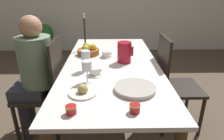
# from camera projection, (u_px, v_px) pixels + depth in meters

# --- Properties ---
(ground_plane) EXTENTS (20.00, 20.00, 0.00)m
(ground_plane) POSITION_uv_depth(u_px,v_px,m) (112.00, 126.00, 2.18)
(ground_plane) COLOR brown
(dining_table) EXTENTS (0.88, 1.88, 0.74)m
(dining_table) POSITION_uv_depth(u_px,v_px,m) (111.00, 73.00, 1.93)
(dining_table) COLOR silver
(dining_table) RESTS_ON ground_plane
(chair_person_side) EXTENTS (0.42, 0.42, 0.98)m
(chair_person_side) POSITION_uv_depth(u_px,v_px,m) (47.00, 88.00, 1.90)
(chair_person_side) COLOR black
(chair_person_side) RESTS_ON ground_plane
(chair_opposite) EXTENTS (0.42, 0.42, 0.98)m
(chair_opposite) POSITION_uv_depth(u_px,v_px,m) (173.00, 82.00, 2.02)
(chair_opposite) COLOR black
(chair_opposite) RESTS_ON ground_plane
(person_seated) EXTENTS (0.39, 0.41, 1.20)m
(person_seated) POSITION_uv_depth(u_px,v_px,m) (34.00, 69.00, 1.82)
(person_seated) COLOR #33333D
(person_seated) RESTS_ON ground_plane
(red_pitcher) EXTENTS (0.16, 0.13, 0.20)m
(red_pitcher) POSITION_uv_depth(u_px,v_px,m) (124.00, 52.00, 1.89)
(red_pitcher) COLOR #A31423
(red_pitcher) RESTS_ON dining_table
(wine_glass_water) EXTENTS (0.07, 0.07, 0.18)m
(wine_glass_water) POSITION_uv_depth(u_px,v_px,m) (85.00, 56.00, 1.69)
(wine_glass_water) COLOR white
(wine_glass_water) RESTS_ON dining_table
(wine_glass_juice) EXTENTS (0.07, 0.07, 0.17)m
(wine_glass_juice) POSITION_uv_depth(u_px,v_px,m) (87.00, 67.00, 1.47)
(wine_glass_juice) COLOR white
(wine_glass_juice) RESTS_ON dining_table
(teacup_near_person) EXTENTS (0.14, 0.14, 0.06)m
(teacup_near_person) POSITION_uv_depth(u_px,v_px,m) (95.00, 72.00, 1.64)
(teacup_near_person) COLOR silver
(teacup_near_person) RESTS_ON dining_table
(teacup_across) EXTENTS (0.14, 0.14, 0.06)m
(teacup_across) POSITION_uv_depth(u_px,v_px,m) (106.00, 55.00, 2.05)
(teacup_across) COLOR silver
(teacup_across) RESTS_ON dining_table
(serving_tray) EXTENTS (0.29, 0.29, 0.03)m
(serving_tray) POSITION_uv_depth(u_px,v_px,m) (135.00, 88.00, 1.40)
(serving_tray) COLOR #B7B2A8
(serving_tray) RESTS_ON dining_table
(bread_plate) EXTENTS (0.19, 0.19, 0.07)m
(bread_plate) POSITION_uv_depth(u_px,v_px,m) (83.00, 91.00, 1.35)
(bread_plate) COLOR silver
(bread_plate) RESTS_ON dining_table
(jam_jar_amber) EXTENTS (0.07, 0.07, 0.05)m
(jam_jar_amber) POSITION_uv_depth(u_px,v_px,m) (71.00, 109.00, 1.14)
(jam_jar_amber) COLOR #A81E1E
(jam_jar_amber) RESTS_ON dining_table
(jam_jar_red) EXTENTS (0.07, 0.07, 0.05)m
(jam_jar_red) POSITION_uv_depth(u_px,v_px,m) (135.00, 108.00, 1.15)
(jam_jar_red) COLOR #A81E1E
(jam_jar_red) RESTS_ON dining_table
(fruit_bowl) EXTENTS (0.23, 0.23, 0.12)m
(fruit_bowl) POSITION_uv_depth(u_px,v_px,m) (88.00, 51.00, 2.13)
(fruit_bowl) COLOR brown
(fruit_bowl) RESTS_ON dining_table
(candlestick_tall) EXTENTS (0.06, 0.06, 0.40)m
(candlestick_tall) POSITION_uv_depth(u_px,v_px,m) (85.00, 35.00, 2.27)
(candlestick_tall) COLOR black
(candlestick_tall) RESTS_ON dining_table
(potted_plant) EXTENTS (0.41, 0.41, 0.69)m
(potted_plant) POSITION_uv_depth(u_px,v_px,m) (44.00, 37.00, 4.28)
(potted_plant) COLOR #A8603D
(potted_plant) RESTS_ON ground_plane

